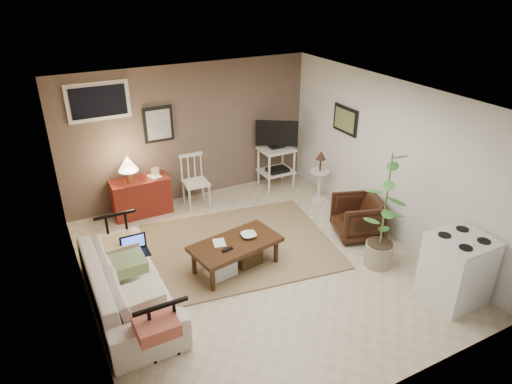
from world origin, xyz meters
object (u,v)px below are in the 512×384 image
side_table (320,170)px  stove (457,269)px  coffee_table (235,253)px  sofa (126,276)px  tv_stand (277,153)px  red_console (140,194)px  spindle_chair (195,183)px  armchair (358,216)px  potted_plant (385,208)px

side_table → stove: side_table is taller
coffee_table → sofa: sofa is taller
tv_stand → side_table: tv_stand is taller
coffee_table → tv_stand: tv_stand is taller
red_console → tv_stand: size_ratio=0.85×
sofa → stove: (3.65, -1.79, 0.02)m
coffee_table → side_table: (2.25, 1.23, 0.33)m
sofa → stove: 4.07m
coffee_table → spindle_chair: (0.21, 2.06, 0.17)m
coffee_table → spindle_chair: 2.08m
armchair → side_table: bearing=-168.7°
coffee_table → side_table: bearing=28.7°
red_console → side_table: 3.14m
spindle_chair → red_console: bearing=171.9°
coffee_table → potted_plant: bearing=-24.5°
sofa → armchair: size_ratio=3.12×
sofa → red_console: bearing=-18.5°
tv_stand → side_table: (0.40, -0.85, -0.10)m
coffee_table → tv_stand: (1.85, 2.08, 0.43)m
spindle_chair → coffee_table: bearing=-95.8°
stove → spindle_chair: bearing=116.6°
armchair → sofa: bearing=-71.1°
side_table → coffee_table: bearing=-151.3°
coffee_table → potted_plant: (1.84, -0.84, 0.66)m
armchair → potted_plant: (-0.23, -0.77, 0.56)m
side_table → armchair: 1.33m
armchair → coffee_table: bearing=-72.9°
red_console → potted_plant: size_ratio=0.64×
coffee_table → stove: size_ratio=1.44×
armchair → potted_plant: potted_plant is taller
sofa → potted_plant: potted_plant is taller
red_console → stove: (2.90, -4.04, 0.07)m
red_console → stove: bearing=-54.4°
coffee_table → sofa: (-1.49, -0.06, 0.17)m
tv_stand → armchair: size_ratio=1.85×
armchair → stove: bearing=22.0°
potted_plant → stove: potted_plant is taller
spindle_chair → armchair: 2.83m
side_table → potted_plant: size_ratio=0.55×
side_table → potted_plant: potted_plant is taller
coffee_table → armchair: armchair is taller
potted_plant → stove: size_ratio=1.89×
sofa → spindle_chair: bearing=-38.7°
red_console → armchair: 3.61m
coffee_table → red_console: red_console is taller
stove → potted_plant: bearing=107.9°
coffee_table → spindle_chair: spindle_chair is taller
red_console → spindle_chair: red_console is taller
red_console → armchair: (2.80, -2.27, -0.03)m
sofa → side_table: 3.96m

